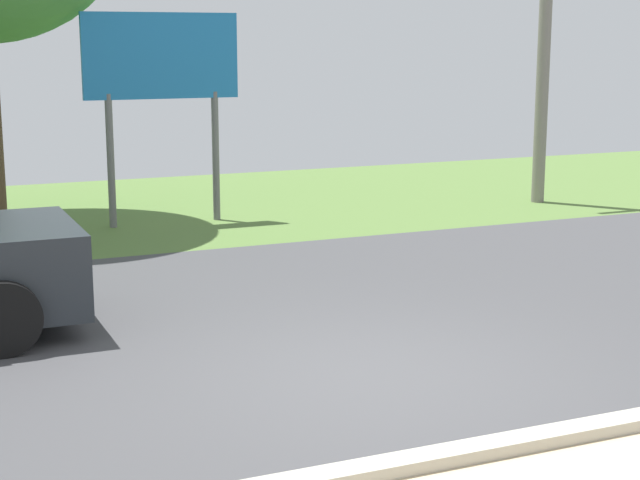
{
  "coord_description": "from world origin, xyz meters",
  "views": [
    {
      "loc": [
        -3.98,
        -7.96,
        3.07
      ],
      "look_at": [
        -0.1,
        1.0,
        1.1
      ],
      "focal_mm": 55.98,
      "sensor_mm": 36.0,
      "label": 1
    }
  ],
  "objects": [
    {
      "name": "ground_plane",
      "position": [
        0.0,
        2.95,
        -0.05
      ],
      "size": [
        40.0,
        22.0,
        0.2
      ],
      "color": "#424244"
    },
    {
      "name": "roadside_billboard",
      "position": [
        0.24,
        8.35,
        2.55
      ],
      "size": [
        2.6,
        0.12,
        3.5
      ],
      "color": "slate",
      "rests_on": "ground_plane"
    },
    {
      "name": "utility_pole",
      "position": [
        7.38,
        7.74,
        3.73
      ],
      "size": [
        1.8,
        0.24,
        7.1
      ],
      "color": "gray",
      "rests_on": "ground_plane"
    }
  ]
}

